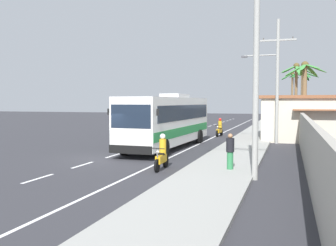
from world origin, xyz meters
TOP-DOWN VIEW (x-y plane):
  - ground_plane at (0.00, 0.00)m, footprint 160.00×160.00m
  - sidewalk_kerb at (6.80, 10.00)m, footprint 3.20×90.00m
  - lane_markings at (2.01, 14.96)m, footprint 3.54×71.83m
  - boundary_wall at (10.60, 14.00)m, footprint 0.24×60.00m
  - coach_bus_foreground at (1.91, 5.37)m, footprint 3.24×11.89m
  - motorcycle_beside_bus at (3.73, 14.97)m, footprint 0.56×1.96m
  - motorcycle_trailing at (4.16, -2.52)m, footprint 0.56×1.96m
  - pedestrian_near_kerb at (7.27, -2.22)m, footprint 0.36×0.36m
  - utility_pole_nearest at (8.37, -3.54)m, footprint 3.85×0.24m
  - utility_pole_mid at (8.75, 10.30)m, footprint 3.96×0.24m
  - palm_nearest at (10.81, 11.88)m, footprint 3.15×3.24m
  - palm_second at (10.26, 18.17)m, footprint 2.97×3.07m
  - palm_third at (10.05, 37.17)m, footprint 3.53×3.46m
  - palm_fourth at (11.02, 23.35)m, footprint 3.12×2.97m

SIDE VIEW (x-z plane):
  - ground_plane at x=0.00m, z-range 0.00..0.00m
  - lane_markings at x=2.01m, z-range 0.00..0.01m
  - sidewalk_kerb at x=6.80m, z-range 0.00..0.14m
  - motorcycle_beside_bus at x=3.73m, z-range -0.16..1.50m
  - motorcycle_trailing at x=4.16m, z-range -0.16..1.50m
  - pedestrian_near_kerb at x=7.27m, z-range 0.17..1.77m
  - boundary_wall at x=10.60m, z-range 0.00..2.35m
  - coach_bus_foreground at x=1.91m, z-range 0.08..3.78m
  - palm_nearest at x=10.81m, z-range 1.20..7.43m
  - palm_fourth at x=11.02m, z-range 1.14..7.60m
  - palm_second at x=10.26m, z-range 1.48..8.21m
  - utility_pole_mid at x=8.75m, z-range 0.31..9.53m
  - palm_third at x=10.05m, z-range 1.43..8.76m
  - utility_pole_nearest at x=8.37m, z-range 0.31..10.62m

